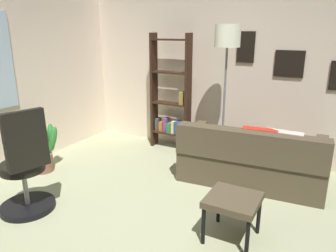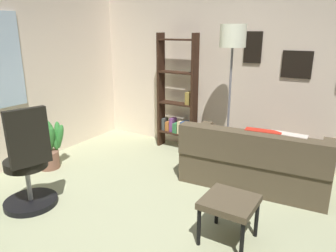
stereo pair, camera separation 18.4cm
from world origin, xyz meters
name	(u,v)px [view 1 (the left image)]	position (x,y,z in m)	size (l,w,h in m)	color
ground_plane	(160,244)	(0.00, 0.00, -0.05)	(4.73, 5.10, 0.10)	#A5AA82
wall_right_with_frames	(244,67)	(2.42, 0.00, 1.33)	(0.12, 5.10, 2.67)	beige
couch	(262,158)	(1.76, -0.50, 0.27)	(1.72, 1.78, 0.76)	brown
footstool	(233,203)	(0.33, -0.57, 0.36)	(0.45, 0.45, 0.42)	brown
office_chair	(26,173)	(-0.24, 1.44, 0.44)	(0.56, 0.57, 1.12)	black
bookshelf	(171,100)	(2.15, 1.04, 0.78)	(0.18, 0.64, 1.80)	black
floor_lamp	(227,49)	(1.86, 0.08, 1.61)	(0.33, 0.33, 1.91)	slate
potted_plant	(44,151)	(0.57, 2.14, 0.27)	(0.43, 0.35, 0.67)	brown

